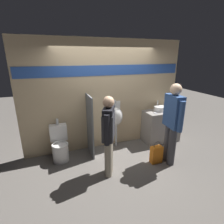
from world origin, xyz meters
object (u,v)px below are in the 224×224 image
cell_phone (155,113)px  shopping_bag (156,154)px  person_with_lanyard (172,121)px  urinal_near_counter (116,116)px  sink_basin (160,108)px  toilet (60,146)px  person_in_vest (109,131)px

cell_phone → shopping_bag: size_ratio=0.27×
person_with_lanyard → cell_phone: bearing=-6.0°
urinal_near_counter → sink_basin: bearing=-3.2°
sink_basin → toilet: bearing=-178.6°
sink_basin → shopping_bag: bearing=-125.6°
person_in_vest → sink_basin: bearing=-35.0°
person_with_lanyard → person_in_vest: bearing=92.2°
toilet → sink_basin: bearing=1.4°
sink_basin → cell_phone: (-0.24, -0.16, -0.06)m
person_in_vest → person_with_lanyard: 1.40m
cell_phone → shopping_bag: 1.14m
sink_basin → urinal_near_counter: urinal_near_counter is taller
shopping_bag → sink_basin: bearing=54.4°
person_in_vest → shopping_bag: 1.35m
sink_basin → person_in_vest: (-1.81, -0.97, 0.01)m
cell_phone → person_in_vest: 1.77m
cell_phone → toilet: (-2.45, 0.09, -0.54)m
sink_basin → person_with_lanyard: person_with_lanyard is taller
shopping_bag → urinal_near_counter: bearing=118.9°
cell_phone → person_in_vest: person_in_vest is taller
sink_basin → person_with_lanyard: 1.12m
cell_phone → person_with_lanyard: (-0.17, -0.88, 0.11)m
cell_phone → person_with_lanyard: person_with_lanyard is taller
cell_phone → urinal_near_counter: (-1.01, 0.23, -0.04)m
sink_basin → person_in_vest: 2.05m
person_in_vest → toilet: bearing=71.2°
urinal_near_counter → person_in_vest: 1.18m
urinal_near_counter → person_with_lanyard: person_with_lanyard is taller
sink_basin → urinal_near_counter: 1.26m
person_in_vest → person_with_lanyard: person_with_lanyard is taller
cell_phone → shopping_bag: (-0.44, -0.80, -0.68)m
person_with_lanyard → sink_basin: bearing=-16.6°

